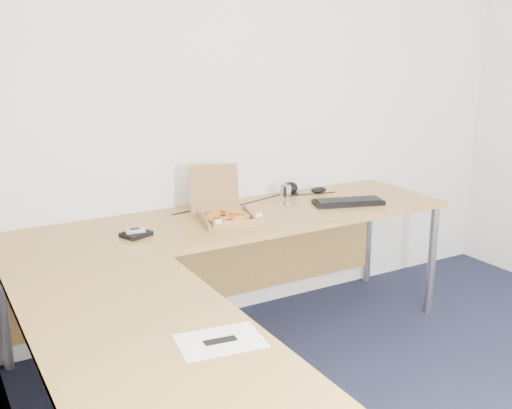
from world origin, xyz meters
TOP-DOWN VIEW (x-y plane):
  - desk at (-0.82, 0.97)m, footprint 2.50×2.20m
  - pizza_box at (-0.58, 1.37)m, footprint 0.27×0.32m
  - drinking_glass at (-0.12, 1.50)m, footprint 0.06×0.06m
  - keyboard at (0.19, 1.30)m, footprint 0.43×0.26m
  - mouse at (0.20, 1.61)m, footprint 0.12×0.10m
  - wallet at (-1.09, 1.34)m, footprint 0.16×0.15m
  - phone at (-1.10, 1.34)m, footprint 0.10×0.06m
  - paper_sheet at (-1.22, 0.18)m, footprint 0.30×0.23m
  - dome_speaker at (0.03, 1.68)m, footprint 0.10×0.10m
  - cable_bundle at (-0.27, 1.63)m, footprint 0.53×0.11m

SIDE VIEW (x-z plane):
  - desk at x=-0.82m, z-range 0.34..1.07m
  - paper_sheet at x=-1.22m, z-range 0.73..0.73m
  - cable_bundle at x=-0.27m, z-range 0.73..0.74m
  - wallet at x=-1.09m, z-range 0.73..0.75m
  - keyboard at x=0.19m, z-range 0.73..0.76m
  - mouse at x=0.20m, z-range 0.73..0.77m
  - phone at x=-1.10m, z-range 0.75..0.77m
  - pizza_box at x=-0.58m, z-range 0.62..0.90m
  - dome_speaker at x=0.03m, z-range 0.73..0.81m
  - drinking_glass at x=-0.12m, z-range 0.73..0.84m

